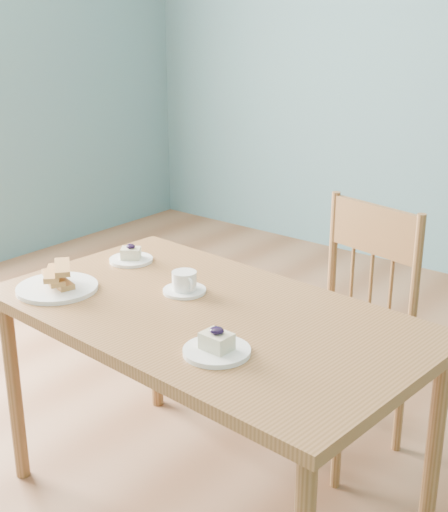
% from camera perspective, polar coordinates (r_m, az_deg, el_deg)
% --- Properties ---
extents(room, '(5.01, 5.01, 2.71)m').
position_cam_1_polar(room, '(1.84, -1.22, 14.50)').
color(room, '#8B5E40').
rests_on(room, ground).
extents(dining_table, '(1.31, 0.81, 0.68)m').
position_cam_1_polar(dining_table, '(2.07, -1.28, -6.12)').
color(dining_table, '#946138').
rests_on(dining_table, ground).
extents(dining_chair, '(0.47, 0.45, 0.88)m').
position_cam_1_polar(dining_chair, '(2.51, 9.55, -5.77)').
color(dining_chair, '#946138').
rests_on(dining_chair, ground).
extents(cheesecake_plate_near, '(0.17, 0.17, 0.07)m').
position_cam_1_polar(cheesecake_plate_near, '(1.80, -0.58, -7.28)').
color(cheesecake_plate_near, white).
rests_on(cheesecake_plate_near, dining_table).
extents(cheesecake_plate_far, '(0.15, 0.15, 0.06)m').
position_cam_1_polar(cheesecake_plate_far, '(2.44, -7.45, -0.08)').
color(cheesecake_plate_far, white).
rests_on(cheesecake_plate_far, dining_table).
extents(coffee_cup, '(0.13, 0.13, 0.07)m').
position_cam_1_polar(coffee_cup, '(2.16, -3.17, -2.22)').
color(coffee_cup, white).
rests_on(coffee_cup, dining_table).
extents(biscotti_plate, '(0.25, 0.25, 0.08)m').
position_cam_1_polar(biscotti_plate, '(2.24, -13.24, -2.09)').
color(biscotti_plate, white).
rests_on(biscotti_plate, dining_table).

